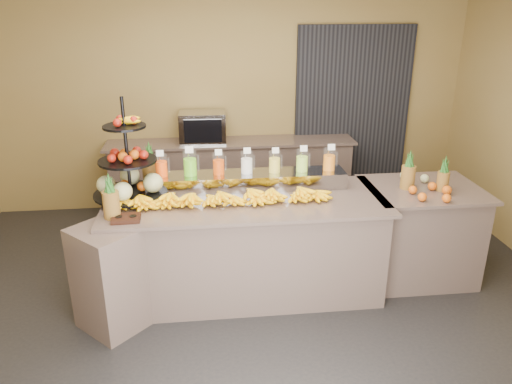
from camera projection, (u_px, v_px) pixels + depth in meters
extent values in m
plane|color=black|center=(250.00, 307.00, 4.49)|extent=(6.00, 6.00, 0.00)
cube|color=olive|center=(229.00, 99.00, 6.31)|extent=(6.00, 0.02, 2.80)
cube|color=black|center=(352.00, 113.00, 6.50)|extent=(1.50, 0.06, 2.20)
cube|color=gray|center=(246.00, 247.00, 4.61)|extent=(2.40, 0.90, 0.90)
cube|color=gray|center=(246.00, 201.00, 4.44)|extent=(2.50, 1.00, 0.03)
cube|color=gray|center=(112.00, 277.00, 4.12)|extent=(0.71, 0.71, 0.90)
cube|color=gray|center=(418.00, 233.00, 4.88)|extent=(1.00, 0.80, 0.90)
cube|color=gray|center=(424.00, 189.00, 4.71)|extent=(1.08, 0.88, 0.03)
cube|color=gray|center=(232.00, 177.00, 6.41)|extent=(3.00, 0.50, 0.90)
cube|color=gray|center=(231.00, 142.00, 6.24)|extent=(3.10, 0.55, 0.03)
cube|color=gray|center=(247.00, 181.00, 4.67)|extent=(1.85, 0.30, 0.15)
cylinder|color=silver|center=(161.00, 165.00, 4.52)|extent=(0.11, 0.11, 0.21)
cylinder|color=#FC4400|center=(161.00, 169.00, 4.53)|extent=(0.11, 0.11, 0.14)
cylinder|color=gray|center=(159.00, 160.00, 4.51)|extent=(0.01, 0.01, 0.24)
cube|color=white|center=(160.00, 153.00, 4.42)|extent=(0.07, 0.02, 0.06)
cylinder|color=silver|center=(190.00, 163.00, 4.54)|extent=(0.13, 0.13, 0.23)
cylinder|color=#5BBE1A|center=(190.00, 167.00, 4.56)|extent=(0.12, 0.12, 0.16)
cylinder|color=gray|center=(188.00, 158.00, 4.53)|extent=(0.01, 0.01, 0.27)
cube|color=white|center=(189.00, 150.00, 4.44)|extent=(0.07, 0.02, 0.06)
cylinder|color=silver|center=(219.00, 164.00, 4.58)|extent=(0.11, 0.11, 0.20)
cylinder|color=#DB4100|center=(219.00, 167.00, 4.59)|extent=(0.10, 0.10, 0.14)
cylinder|color=gray|center=(217.00, 159.00, 4.57)|extent=(0.01, 0.01, 0.23)
cube|color=white|center=(218.00, 152.00, 4.48)|extent=(0.06, 0.02, 0.05)
cylinder|color=silver|center=(247.00, 163.00, 4.60)|extent=(0.11, 0.11, 0.20)
cylinder|color=silver|center=(247.00, 166.00, 4.61)|extent=(0.10, 0.10, 0.14)
cylinder|color=gray|center=(245.00, 157.00, 4.59)|extent=(0.01, 0.01, 0.24)
cube|color=white|center=(247.00, 151.00, 4.51)|extent=(0.07, 0.02, 0.06)
cylinder|color=silver|center=(275.00, 162.00, 4.63)|extent=(0.11, 0.11, 0.20)
cylinder|color=gold|center=(275.00, 165.00, 4.64)|extent=(0.10, 0.10, 0.14)
cylinder|color=gray|center=(273.00, 157.00, 4.62)|extent=(0.01, 0.01, 0.23)
cube|color=white|center=(276.00, 150.00, 4.54)|extent=(0.06, 0.02, 0.05)
cylinder|color=silver|center=(302.00, 160.00, 4.66)|extent=(0.11, 0.11, 0.21)
cylinder|color=#A8DB42|center=(302.00, 164.00, 4.67)|extent=(0.11, 0.11, 0.14)
cylinder|color=gray|center=(301.00, 155.00, 4.65)|extent=(0.01, 0.01, 0.25)
cube|color=white|center=(304.00, 148.00, 4.56)|extent=(0.07, 0.02, 0.06)
cylinder|color=silver|center=(329.00, 159.00, 4.68)|extent=(0.12, 0.12, 0.21)
cylinder|color=orange|center=(329.00, 163.00, 4.70)|extent=(0.11, 0.11, 0.14)
cylinder|color=gray|center=(328.00, 154.00, 4.67)|extent=(0.01, 0.01, 0.25)
cube|color=white|center=(331.00, 147.00, 4.59)|extent=(0.07, 0.02, 0.06)
ellipsoid|color=yellow|center=(123.00, 202.00, 4.25)|extent=(0.23, 0.17, 0.10)
ellipsoid|color=yellow|center=(145.00, 201.00, 4.27)|extent=(0.23, 0.17, 0.10)
ellipsoid|color=yellow|center=(167.00, 200.00, 4.29)|extent=(0.23, 0.17, 0.10)
ellipsoid|color=yellow|center=(189.00, 199.00, 4.31)|extent=(0.23, 0.17, 0.10)
ellipsoid|color=yellow|center=(211.00, 198.00, 4.33)|extent=(0.23, 0.17, 0.10)
ellipsoid|color=yellow|center=(232.00, 197.00, 4.35)|extent=(0.23, 0.17, 0.10)
ellipsoid|color=yellow|center=(254.00, 196.00, 4.37)|extent=(0.23, 0.17, 0.10)
ellipsoid|color=yellow|center=(275.00, 195.00, 4.39)|extent=(0.23, 0.17, 0.10)
ellipsoid|color=yellow|center=(296.00, 195.00, 4.41)|extent=(0.23, 0.17, 0.10)
ellipsoid|color=yellow|center=(317.00, 194.00, 4.43)|extent=(0.23, 0.17, 0.10)
ellipsoid|color=yellow|center=(142.00, 194.00, 4.25)|extent=(0.19, 0.15, 0.09)
ellipsoid|color=yellow|center=(169.00, 193.00, 4.27)|extent=(0.19, 0.15, 0.09)
ellipsoid|color=yellow|center=(195.00, 192.00, 4.29)|extent=(0.19, 0.15, 0.09)
ellipsoid|color=yellow|center=(222.00, 190.00, 4.32)|extent=(0.19, 0.15, 0.09)
ellipsoid|color=yellow|center=(247.00, 189.00, 4.34)|extent=(0.19, 0.15, 0.09)
ellipsoid|color=yellow|center=(273.00, 188.00, 4.36)|extent=(0.19, 0.15, 0.09)
ellipsoid|color=yellow|center=(298.00, 187.00, 4.39)|extent=(0.19, 0.15, 0.09)
cylinder|color=black|center=(127.00, 149.00, 4.29)|extent=(0.03, 0.03, 0.91)
cylinder|color=black|center=(131.00, 193.00, 4.43)|extent=(0.66, 0.66, 0.02)
cylinder|color=black|center=(128.00, 161.00, 4.32)|extent=(0.51, 0.51, 0.02)
cylinder|color=black|center=(124.00, 126.00, 4.21)|extent=(0.37, 0.37, 0.02)
sphere|color=#BDBC82|center=(153.00, 182.00, 4.42)|extent=(0.17, 0.17, 0.17)
sphere|color=maroon|center=(144.00, 155.00, 4.32)|extent=(0.08, 0.08, 0.08)
sphere|color=#DA5713|center=(119.00, 188.00, 4.40)|extent=(0.09, 0.09, 0.09)
cube|color=black|center=(126.00, 218.00, 4.01)|extent=(0.23, 0.18, 0.03)
cylinder|color=brown|center=(111.00, 205.00, 4.03)|extent=(0.13, 0.13, 0.23)
cone|color=#1D4918|center=(109.00, 182.00, 3.95)|extent=(0.07, 0.07, 0.16)
cylinder|color=brown|center=(151.00, 172.00, 4.70)|extent=(0.15, 0.15, 0.28)
cone|color=#1D4918|center=(149.00, 150.00, 4.62)|extent=(0.08, 0.08, 0.16)
cylinder|color=brown|center=(408.00, 177.00, 4.65)|extent=(0.12, 0.12, 0.22)
cylinder|color=brown|center=(443.00, 181.00, 4.61)|extent=(0.11, 0.11, 0.18)
ellipsoid|color=#DA5713|center=(432.00, 192.00, 4.48)|extent=(0.33, 0.22, 0.08)
cube|color=gray|center=(203.00, 127.00, 6.13)|extent=(0.58, 0.41, 0.37)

